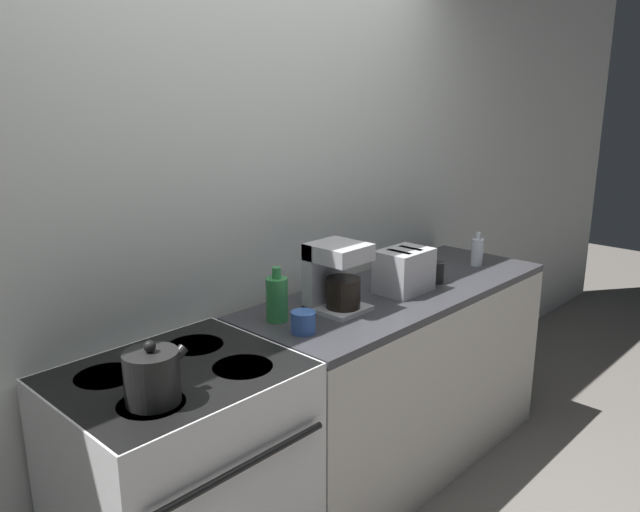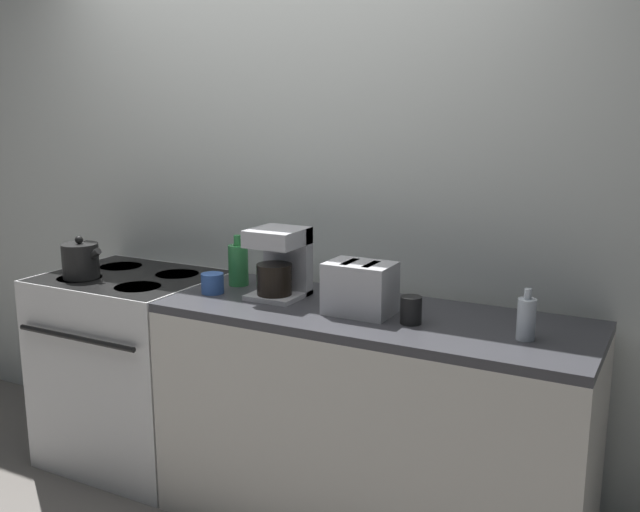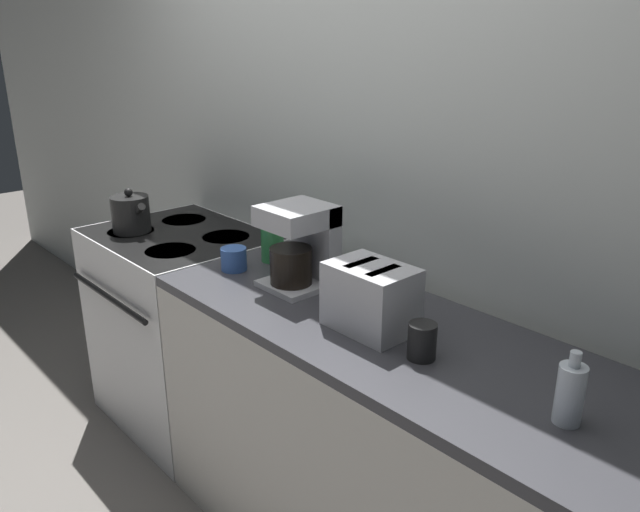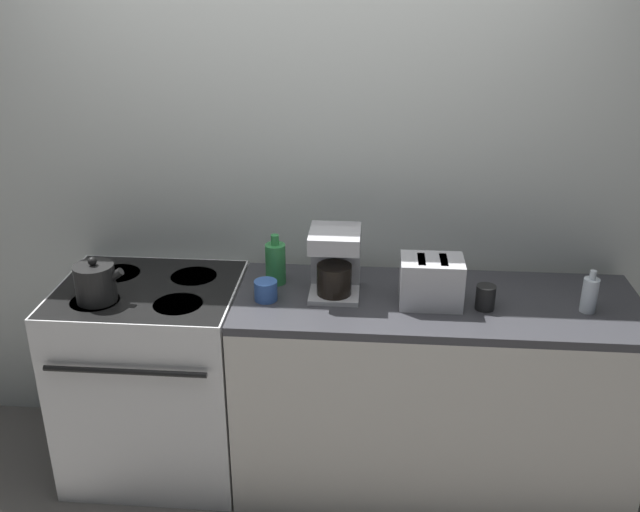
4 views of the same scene
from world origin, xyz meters
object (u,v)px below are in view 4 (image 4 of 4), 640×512
Objects in this scene: cup_blue at (266,290)px; cup_black at (485,297)px; toaster at (431,281)px; stove at (156,376)px; bottle_green at (276,263)px; kettle at (96,283)px; bottle_clear at (590,294)px; coffee_maker at (335,260)px.

cup_black is at bearing -0.50° from cup_blue.
toaster is at bearing 1.80° from cup_blue.
stove is 0.73m from cup_blue.
stove is 1.53m from cup_black.
stove is at bearing -169.74° from bottle_green.
stove is at bearing 38.94° from kettle.
bottle_clear is (0.63, -0.02, -0.03)m from toaster.
cup_blue is (-0.02, -0.17, -0.05)m from bottle_green.
cup_blue is at bearing -7.28° from stove.
coffee_maker is at bearing 18.44° from cup_blue.
cup_blue is 0.90m from cup_black.
kettle is 0.82× the size of toaster.
coffee_maker is 3.00× the size of cup_blue.
bottle_green reaches higher than stove.
bottle_clear is (2.02, 0.07, -0.01)m from kettle.
coffee_maker is 1.61× the size of bottle_clear.
stove is at bearing 178.00° from bottle_clear.
kettle is 0.93× the size of bottle_green.
coffee_maker is 2.83× the size of cup_black.
bottle_clear is at bearing -1.59° from toaster.
bottle_green is 0.18m from cup_blue.
coffee_maker is at bearing 175.00° from bottle_clear.
kettle reaches higher than stove.
cup_blue is at bearing -161.56° from coffee_maker.
kettle is at bearing -162.04° from bottle_green.
stove is 0.79m from bottle_green.
cup_black is (0.88, -0.18, -0.04)m from bottle_green.
toaster reaches higher than kettle.
bottle_clear is at bearing -7.26° from bottle_green.
coffee_maker is 0.28m from bottle_green.
toaster is 0.23m from cup_black.
coffee_maker is at bearing 9.15° from kettle.
bottle_clear reaches higher than cup_black.
stove is 3.62× the size of toaster.
toaster is 1.13× the size of bottle_green.
bottle_green is (0.72, 0.23, 0.01)m from kettle.
cup_blue is (-0.68, -0.02, -0.06)m from toaster.
kettle is 1.61m from cup_black.
coffee_maker reaches higher than kettle.
kettle is 1.39m from toaster.
cup_blue is at bearing -178.20° from toaster.
bottle_clear is at bearing -5.00° from coffee_maker.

